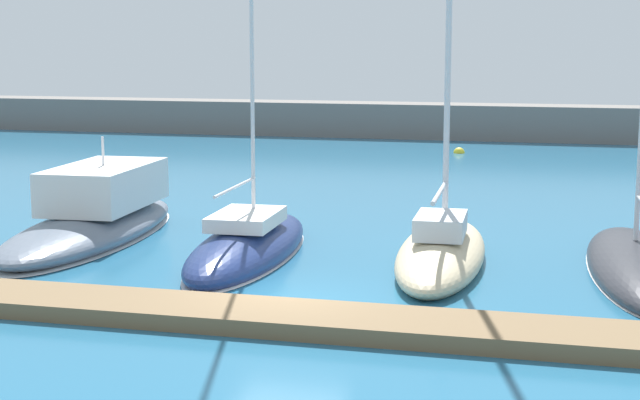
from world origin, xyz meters
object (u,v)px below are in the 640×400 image
at_px(motorboat_slate_third, 96,216).
at_px(mooring_buoy_yellow, 459,153).
at_px(sailboat_sand_fifth, 442,247).
at_px(sailboat_navy_fourth, 248,245).
at_px(sailboat_charcoal_sixth, 639,263).

xyz_separation_m(motorboat_slate_third, mooring_buoy_yellow, (8.30, 25.12, -0.63)).
distance_m(motorboat_slate_third, sailboat_sand_fifth, 10.75).
height_order(motorboat_slate_third, sailboat_sand_fifth, sailboat_sand_fifth).
xyz_separation_m(motorboat_slate_third, sailboat_sand_fifth, (10.68, -1.19, -0.14)).
bearing_deg(sailboat_navy_fourth, motorboat_slate_third, 71.31).
height_order(motorboat_slate_third, sailboat_navy_fourth, sailboat_navy_fourth).
bearing_deg(sailboat_charcoal_sixth, sailboat_sand_fifth, 90.38).
distance_m(sailboat_sand_fifth, mooring_buoy_yellow, 26.42).
bearing_deg(sailboat_navy_fourth, sailboat_charcoal_sixth, -87.75).
distance_m(motorboat_slate_third, sailboat_charcoal_sixth, 15.75).
relative_size(motorboat_slate_third, sailboat_sand_fifth, 0.59).
relative_size(sailboat_sand_fifth, sailboat_charcoal_sixth, 0.88).
distance_m(sailboat_navy_fourth, sailboat_charcoal_sixth, 10.33).
relative_size(motorboat_slate_third, mooring_buoy_yellow, 17.56).
height_order(motorboat_slate_third, sailboat_charcoal_sixth, sailboat_charcoal_sixth).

